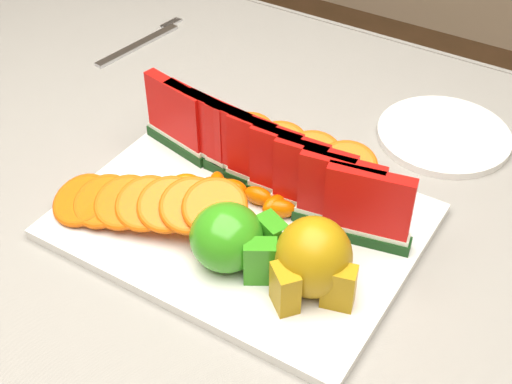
{
  "coord_description": "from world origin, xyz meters",
  "views": [
    {
      "loc": [
        0.42,
        -0.51,
        1.34
      ],
      "look_at": [
        0.09,
        0.01,
        0.81
      ],
      "focal_mm": 50.0,
      "sensor_mm": 36.0,
      "label": 1
    }
  ],
  "objects_px": {
    "platter": "(242,221)",
    "fork": "(141,43)",
    "pear_cluster": "(313,261)",
    "apple_cluster": "(234,239)",
    "side_plate": "(444,135)"
  },
  "relations": [
    {
      "from": "pear_cluster",
      "to": "fork",
      "type": "distance_m",
      "value": 0.59
    },
    {
      "from": "fork",
      "to": "apple_cluster",
      "type": "bearing_deg",
      "value": -40.11
    },
    {
      "from": "platter",
      "to": "apple_cluster",
      "type": "xyz_separation_m",
      "value": [
        0.03,
        -0.06,
        0.04
      ]
    },
    {
      "from": "platter",
      "to": "apple_cluster",
      "type": "distance_m",
      "value": 0.08
    },
    {
      "from": "side_plate",
      "to": "apple_cluster",
      "type": "bearing_deg",
      "value": -107.36
    },
    {
      "from": "platter",
      "to": "apple_cluster",
      "type": "bearing_deg",
      "value": -64.3
    },
    {
      "from": "platter",
      "to": "pear_cluster",
      "type": "relative_size",
      "value": 3.61
    },
    {
      "from": "platter",
      "to": "fork",
      "type": "xyz_separation_m",
      "value": [
        -0.37,
        0.28,
        -0.0
      ]
    },
    {
      "from": "apple_cluster",
      "to": "side_plate",
      "type": "height_order",
      "value": "apple_cluster"
    },
    {
      "from": "platter",
      "to": "fork",
      "type": "height_order",
      "value": "platter"
    },
    {
      "from": "pear_cluster",
      "to": "side_plate",
      "type": "relative_size",
      "value": 0.48
    },
    {
      "from": "side_plate",
      "to": "pear_cluster",
      "type": "bearing_deg",
      "value": -93.48
    },
    {
      "from": "pear_cluster",
      "to": "side_plate",
      "type": "xyz_separation_m",
      "value": [
        0.02,
        0.34,
        -0.05
      ]
    },
    {
      "from": "apple_cluster",
      "to": "side_plate",
      "type": "bearing_deg",
      "value": 72.64
    },
    {
      "from": "side_plate",
      "to": "fork",
      "type": "relative_size",
      "value": 1.18
    }
  ]
}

